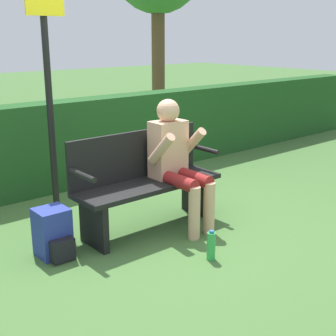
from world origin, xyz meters
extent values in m
plane|color=#426B33|center=(0.00, 0.00, 0.00)|extent=(40.00, 40.00, 0.00)
cube|color=#1E4C1E|center=(0.00, 1.74, 0.54)|extent=(12.00, 0.37, 1.08)
cube|color=black|center=(0.00, 0.00, 0.45)|extent=(1.50, 0.46, 0.05)
cube|color=black|center=(0.00, 0.21, 0.71)|extent=(1.50, 0.04, 0.47)
cube|color=black|center=(-0.63, 0.00, 0.22)|extent=(0.06, 0.41, 0.43)
cube|color=black|center=(0.63, 0.00, 0.22)|extent=(0.06, 0.41, 0.43)
cylinder|color=black|center=(-0.73, 0.00, 0.70)|extent=(0.05, 0.41, 0.05)
cylinder|color=black|center=(0.73, 0.00, 0.70)|extent=(0.05, 0.41, 0.05)
cube|color=#DBA884|center=(0.27, 0.05, 0.76)|extent=(0.35, 0.22, 0.56)
sphere|color=#DBA884|center=(0.27, 0.05, 1.14)|extent=(0.22, 0.22, 0.22)
cylinder|color=maroon|center=(0.18, -0.20, 0.51)|extent=(0.13, 0.49, 0.13)
cylinder|color=maroon|center=(0.37, -0.20, 0.51)|extent=(0.13, 0.49, 0.13)
cylinder|color=#DBA884|center=(0.18, -0.45, 0.25)|extent=(0.11, 0.11, 0.51)
cylinder|color=#DBA884|center=(0.37, -0.45, 0.25)|extent=(0.11, 0.11, 0.51)
cylinder|color=#DBA884|center=(0.08, -0.09, 0.82)|extent=(0.09, 0.34, 0.34)
cylinder|color=#DBA884|center=(0.47, -0.09, 0.82)|extent=(0.09, 0.34, 0.34)
cube|color=#283893|center=(-0.99, 0.09, 0.21)|extent=(0.27, 0.26, 0.42)
cube|color=black|center=(-0.99, -0.08, 0.11)|extent=(0.20, 0.09, 0.19)
cylinder|color=green|center=(-0.01, -0.85, 0.12)|extent=(0.07, 0.07, 0.25)
cylinder|color=#2D66B2|center=(-0.01, -0.85, 0.26)|extent=(0.04, 0.04, 0.02)
cylinder|color=black|center=(-0.44, 1.10, 1.18)|extent=(0.07, 0.07, 2.36)
cube|color=yellow|center=(-0.44, 1.06, 2.17)|extent=(0.40, 0.02, 0.29)
cylinder|color=brown|center=(4.61, 5.59, 1.37)|extent=(0.32, 0.32, 2.73)
camera|label=1|loc=(-2.61, -3.39, 1.85)|focal=50.00mm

